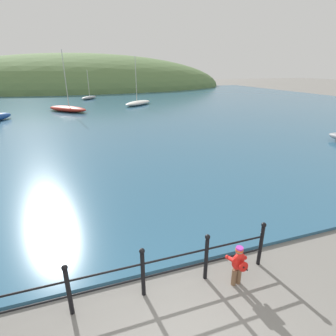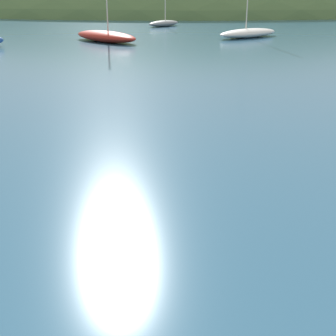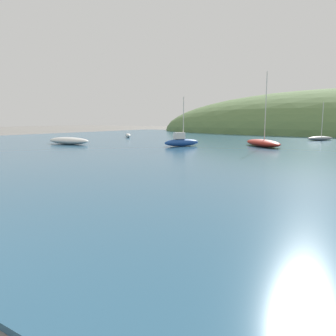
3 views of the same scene
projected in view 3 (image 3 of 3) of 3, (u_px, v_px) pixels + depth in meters
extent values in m
cube|color=#2D5B7A|center=(301.00, 145.00, 30.02)|extent=(80.00, 60.00, 0.10)
ellipsoid|color=silver|center=(69.00, 141.00, 30.58)|extent=(4.78, 1.96, 0.66)
ellipsoid|color=maroon|center=(263.00, 143.00, 28.02)|extent=(4.74, 4.75, 0.60)
cylinder|color=beige|center=(266.00, 106.00, 27.32)|extent=(0.07, 0.07, 5.61)
ellipsoid|color=silver|center=(128.00, 135.00, 42.12)|extent=(1.88, 1.87, 0.52)
ellipsoid|color=gray|center=(320.00, 138.00, 36.09)|extent=(2.89, 3.29, 0.47)
cylinder|color=beige|center=(322.00, 119.00, 35.84)|extent=(0.07, 0.07, 3.71)
ellipsoid|color=#1E4793|center=(182.00, 143.00, 28.31)|extent=(2.52, 3.29, 0.63)
cube|color=silver|center=(179.00, 136.00, 28.12)|extent=(0.93, 1.06, 0.57)
cylinder|color=beige|center=(183.00, 118.00, 28.07)|extent=(0.07, 0.07, 3.59)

